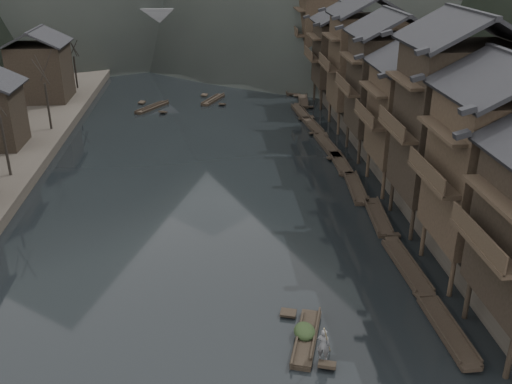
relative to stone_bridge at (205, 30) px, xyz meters
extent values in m
plane|color=black|center=(0.00, -72.00, -5.11)|extent=(300.00, 300.00, 0.00)
cube|color=#2D2823|center=(35.00, -32.00, -4.21)|extent=(40.00, 200.00, 1.80)
cylinder|color=black|center=(14.20, -82.40, -3.81)|extent=(0.30, 0.30, 2.90)
cylinder|color=black|center=(14.20, -77.60, -3.81)|extent=(0.30, 0.30, 2.90)
cube|color=black|center=(13.30, -80.00, 0.90)|extent=(1.20, 5.70, 0.25)
cylinder|color=black|center=(14.20, -75.40, -3.81)|extent=(0.30, 0.30, 2.90)
cylinder|color=black|center=(14.20, -70.60, -3.81)|extent=(0.30, 0.30, 2.90)
cylinder|color=black|center=(16.95, -75.40, -3.81)|extent=(0.30, 0.30, 2.90)
cylinder|color=black|center=(16.95, -70.60, -3.81)|extent=(0.30, 0.30, 2.90)
cube|color=black|center=(17.30, -73.00, 1.95)|extent=(7.00, 6.00, 8.91)
cube|color=black|center=(13.30, -73.00, 1.50)|extent=(1.20, 5.70, 0.25)
cylinder|color=black|center=(14.20, -68.40, -3.81)|extent=(0.30, 0.30, 2.90)
cylinder|color=black|center=(14.20, -63.60, -3.81)|extent=(0.30, 0.30, 2.90)
cylinder|color=black|center=(16.95, -68.40, -3.81)|extent=(0.30, 0.30, 2.90)
cylinder|color=black|center=(16.95, -63.60, -3.81)|extent=(0.30, 0.30, 2.90)
cube|color=black|center=(17.30, -66.00, 2.76)|extent=(7.00, 6.00, 10.55)
cube|color=black|center=(13.30, -66.00, 2.24)|extent=(1.20, 5.70, 0.25)
cylinder|color=black|center=(14.20, -61.40, -3.81)|extent=(0.30, 0.30, 2.90)
cylinder|color=black|center=(14.20, -56.60, -3.81)|extent=(0.30, 0.30, 2.90)
cylinder|color=black|center=(16.95, -61.40, -3.81)|extent=(0.30, 0.30, 2.90)
cylinder|color=black|center=(16.95, -56.60, -3.81)|extent=(0.30, 0.30, 2.90)
cube|color=black|center=(17.30, -59.00, 1.29)|extent=(7.00, 6.00, 7.60)
cube|color=black|center=(13.30, -59.00, 0.91)|extent=(1.20, 5.70, 0.25)
cylinder|color=black|center=(14.20, -53.40, -3.81)|extent=(0.30, 0.30, 2.90)
cylinder|color=black|center=(14.20, -48.60, -3.81)|extent=(0.30, 0.30, 2.90)
cylinder|color=black|center=(16.95, -53.40, -3.81)|extent=(0.30, 0.30, 2.90)
cylinder|color=black|center=(16.95, -48.60, -3.81)|extent=(0.30, 0.30, 2.90)
cube|color=black|center=(17.30, -51.00, 1.94)|extent=(7.00, 6.00, 8.91)
cube|color=black|center=(13.30, -51.00, 1.50)|extent=(1.20, 5.70, 0.25)
cylinder|color=black|center=(14.20, -44.40, -3.81)|extent=(0.30, 0.30, 2.90)
cylinder|color=black|center=(14.20, -39.60, -3.81)|extent=(0.30, 0.30, 2.90)
cylinder|color=black|center=(16.95, -44.40, -3.81)|extent=(0.30, 0.30, 2.90)
cylinder|color=black|center=(16.95, -39.60, -3.81)|extent=(0.30, 0.30, 2.90)
cube|color=black|center=(17.30, -42.00, 2.29)|extent=(7.00, 6.00, 9.59)
cube|color=black|center=(13.30, -42.00, 1.81)|extent=(1.20, 5.70, 0.25)
cylinder|color=black|center=(14.20, -34.40, -3.81)|extent=(0.30, 0.30, 2.90)
cylinder|color=black|center=(14.20, -29.60, -3.81)|extent=(0.30, 0.30, 2.90)
cylinder|color=black|center=(16.95, -34.40, -3.81)|extent=(0.30, 0.30, 2.90)
cylinder|color=black|center=(16.95, -29.60, -3.81)|extent=(0.30, 0.30, 2.90)
cube|color=black|center=(17.30, -32.00, 1.31)|extent=(7.00, 6.00, 7.65)
cube|color=black|center=(13.30, -32.00, 0.93)|extent=(1.20, 5.70, 0.25)
cylinder|color=black|center=(14.20, -22.40, -3.81)|extent=(0.30, 0.30, 2.90)
cylinder|color=black|center=(14.20, -17.60, -3.81)|extent=(0.30, 0.30, 2.90)
cylinder|color=black|center=(16.95, -22.40, -3.81)|extent=(0.30, 0.30, 2.90)
cylinder|color=black|center=(16.95, -17.60, -3.81)|extent=(0.30, 0.30, 2.90)
cube|color=black|center=(17.30, -20.00, 2.56)|extent=(7.00, 6.00, 10.14)
cube|color=black|center=(13.30, -20.00, 2.05)|extent=(1.20, 5.70, 0.25)
cube|color=black|center=(-20.50, -30.00, -0.51)|extent=(6.50, 6.50, 6.80)
cylinder|color=black|center=(-17.00, -55.95, -1.25)|extent=(0.24, 0.24, 5.32)
cylinder|color=black|center=(-17.00, -42.87, -1.44)|extent=(0.24, 0.24, 4.94)
cylinder|color=black|center=(-17.00, -24.29, -1.78)|extent=(0.24, 0.24, 4.26)
cube|color=black|center=(12.70, -78.84, -4.96)|extent=(1.25, 6.16, 0.30)
cube|color=black|center=(12.70, -78.84, -4.78)|extent=(1.30, 6.04, 0.10)
cube|color=black|center=(12.77, -75.89, -4.82)|extent=(0.95, 0.78, 0.33)
cube|color=black|center=(12.63, -81.78, -4.82)|extent=(0.95, 0.78, 0.33)
cube|color=black|center=(12.64, -72.23, -4.96)|extent=(1.32, 6.83, 0.30)
cube|color=black|center=(12.64, -72.23, -4.78)|extent=(1.37, 6.70, 0.10)
cube|color=black|center=(12.74, -68.97, -4.82)|extent=(0.96, 0.87, 0.35)
cube|color=black|center=(12.53, -75.49, -4.82)|extent=(0.96, 0.87, 0.35)
cube|color=black|center=(12.80, -64.96, -4.96)|extent=(1.63, 6.47, 0.30)
cube|color=black|center=(12.80, -64.96, -4.78)|extent=(1.67, 6.35, 0.10)
cube|color=black|center=(12.54, -61.89, -4.82)|extent=(1.00, 0.86, 0.34)
cube|color=black|center=(13.05, -68.02, -4.82)|extent=(1.00, 0.86, 0.34)
cube|color=black|center=(12.45, -59.34, -4.96)|extent=(1.63, 6.81, 0.30)
cube|color=black|center=(12.45, -59.34, -4.78)|extent=(1.67, 6.68, 0.10)
cube|color=black|center=(12.19, -56.11, -4.82)|extent=(1.00, 0.90, 0.34)
cube|color=black|center=(12.70, -62.56, -4.82)|extent=(1.00, 0.90, 0.34)
cube|color=black|center=(12.43, -53.56, -4.96)|extent=(1.12, 6.09, 0.30)
cube|color=black|center=(12.43, -53.56, -4.78)|extent=(1.18, 5.97, 0.10)
cube|color=black|center=(12.42, -50.64, -4.82)|extent=(0.94, 0.75, 0.33)
cube|color=black|center=(12.44, -56.48, -4.82)|extent=(0.94, 0.75, 0.33)
cube|color=black|center=(12.19, -48.67, -4.96)|extent=(1.61, 7.39, 0.30)
cube|color=black|center=(12.19, -48.67, -4.78)|extent=(1.65, 7.25, 0.10)
cube|color=black|center=(12.43, -45.16, -4.82)|extent=(1.00, 0.96, 0.36)
cube|color=black|center=(11.94, -52.18, -4.82)|extent=(1.00, 0.96, 0.36)
cube|color=black|center=(11.83, -41.41, -4.96)|extent=(1.73, 6.28, 0.30)
cube|color=black|center=(11.83, -41.41, -4.78)|extent=(1.77, 6.17, 0.10)
cube|color=black|center=(12.14, -38.45, -4.82)|extent=(1.01, 0.86, 0.33)
cube|color=black|center=(11.53, -44.38, -4.82)|extent=(1.01, 0.86, 0.33)
cube|color=black|center=(11.38, -35.83, -4.96)|extent=(1.45, 6.31, 0.30)
cube|color=black|center=(11.38, -35.83, -4.78)|extent=(1.49, 6.19, 0.10)
cube|color=black|center=(11.55, -32.83, -4.82)|extent=(0.98, 0.82, 0.33)
cube|color=black|center=(11.22, -38.83, -4.82)|extent=(0.98, 0.82, 0.33)
cube|color=black|center=(12.54, -30.82, -4.96)|extent=(1.82, 6.21, 0.30)
cube|color=black|center=(12.54, -30.82, -4.78)|extent=(1.86, 6.10, 0.10)
cube|color=black|center=(12.19, -27.90, -4.82)|extent=(1.02, 0.86, 0.33)
cube|color=black|center=(12.89, -33.74, -4.82)|extent=(1.02, 0.86, 0.33)
cube|color=black|center=(11.52, -23.60, -4.96)|extent=(1.31, 7.38, 0.30)
cube|color=black|center=(11.52, -23.60, -4.78)|extent=(1.36, 7.23, 0.10)
cube|color=black|center=(11.42, -20.07, -4.82)|extent=(0.96, 0.93, 0.36)
cube|color=black|center=(11.62, -27.12, -4.82)|extent=(0.96, 0.93, 0.36)
cube|color=black|center=(12.46, -17.82, -4.96)|extent=(1.23, 6.31, 0.30)
cube|color=black|center=(12.46, -17.82, -4.78)|extent=(1.29, 6.18, 0.10)
cube|color=black|center=(12.40, -14.80, -4.82)|extent=(0.95, 0.79, 0.33)
cube|color=black|center=(12.53, -20.83, -4.82)|extent=(0.95, 0.79, 0.33)
cube|color=black|center=(11.57, -12.48, -4.96)|extent=(1.50, 7.50, 0.30)
cube|color=black|center=(11.57, -12.48, -4.78)|extent=(1.55, 7.35, 0.10)
cube|color=black|center=(11.77, -8.91, -4.82)|extent=(0.98, 0.96, 0.36)
cube|color=black|center=(11.38, -16.05, -4.82)|extent=(0.98, 0.96, 0.36)
cube|color=black|center=(-6.90, -32.26, -4.96)|extent=(3.97, 5.47, 0.30)
cube|color=black|center=(-6.90, -32.26, -4.78)|extent=(3.95, 5.40, 0.10)
cube|color=black|center=(-8.40, -29.89, -4.82)|extent=(1.11, 1.07, 0.32)
cube|color=black|center=(-5.40, -34.63, -4.82)|extent=(1.11, 1.07, 0.32)
cube|color=black|center=(0.81, -29.14, -4.96)|extent=(3.26, 5.46, 0.30)
cube|color=black|center=(0.81, -29.14, -4.78)|extent=(3.26, 5.38, 0.10)
cube|color=black|center=(-0.33, -26.72, -4.82)|extent=(1.06, 0.99, 0.31)
cube|color=black|center=(1.94, -31.55, -4.82)|extent=(1.06, 0.99, 0.31)
cube|color=black|center=(-3.22, -10.15, -4.96)|extent=(2.40, 5.38, 0.30)
cube|color=black|center=(-3.22, -10.15, -4.78)|extent=(2.42, 5.29, 0.10)
cube|color=black|center=(-2.53, -7.70, -4.82)|extent=(1.00, 0.87, 0.31)
cube|color=black|center=(-3.91, -12.61, -4.82)|extent=(1.00, 0.87, 0.31)
cube|color=black|center=(-7.83, -4.48, -4.96)|extent=(3.51, 5.69, 0.30)
cube|color=black|center=(-7.83, -4.48, -4.78)|extent=(3.50, 5.61, 0.10)
cube|color=black|center=(-9.09, -1.96, -4.82)|extent=(1.08, 1.03, 0.32)
cube|color=black|center=(-6.57, -7.00, -4.82)|extent=(1.08, 1.03, 0.32)
cube|color=#4C4C4F|center=(0.00, 0.00, 2.09)|extent=(40.00, 6.00, 1.60)
cube|color=#4C4C4F|center=(0.00, -2.70, 3.39)|extent=(40.00, 0.50, 1.00)
cube|color=#4C4C4F|center=(0.00, 2.70, 3.39)|extent=(40.00, 0.50, 1.00)
cube|color=#4C4C4F|center=(-14.00, 0.00, -1.91)|extent=(3.20, 6.00, 6.40)
cube|color=#4C4C4F|center=(-4.50, 0.00, -1.91)|extent=(3.20, 6.00, 6.40)
cube|color=#4C4C4F|center=(4.50, 0.00, -1.91)|extent=(3.20, 6.00, 6.40)
cube|color=#4C4C4F|center=(14.00, 0.00, -1.91)|extent=(3.20, 6.00, 6.40)
cube|color=black|center=(5.02, -78.84, -4.96)|extent=(2.38, 4.88, 0.30)
cube|color=black|center=(5.02, -78.84, -4.78)|extent=(2.41, 4.80, 0.10)
cube|color=black|center=(4.35, -76.64, -4.82)|extent=(1.02, 0.83, 0.30)
cube|color=black|center=(5.68, -81.03, -4.82)|extent=(1.02, 0.83, 0.30)
ellipsoid|color=black|center=(4.95, -78.61, -4.33)|extent=(1.14, 1.50, 0.69)
imported|color=#545356|center=(5.54, -80.58, -3.78)|extent=(0.77, 0.65, 1.79)
cylinder|color=#8C7A51|center=(5.74, -80.58, -1.31)|extent=(0.96, 2.06, 3.15)
camera|label=1|loc=(0.32, -102.95, 14.33)|focal=40.00mm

